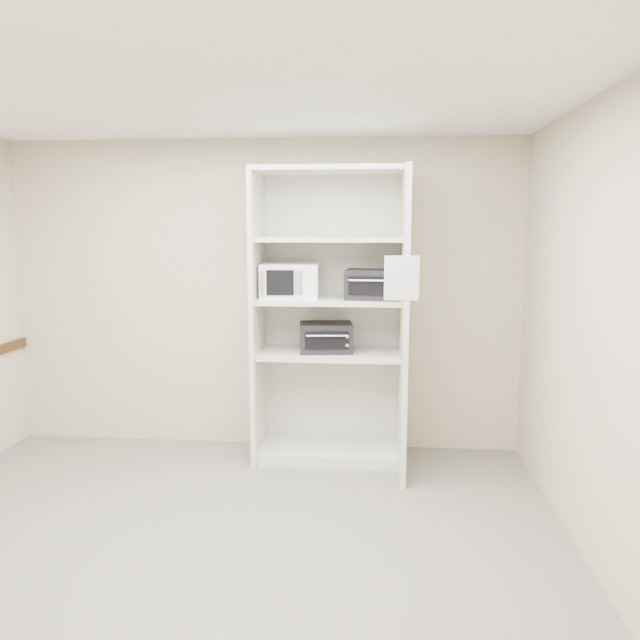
# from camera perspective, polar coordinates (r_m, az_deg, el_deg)

# --- Properties ---
(floor) EXTENTS (4.50, 4.00, 0.01)m
(floor) POSITION_cam_1_polar(r_m,az_deg,el_deg) (4.04, -10.48, -20.47)
(floor) COLOR #666458
(floor) RESTS_ON ground
(ceiling) EXTENTS (4.50, 4.00, 0.01)m
(ceiling) POSITION_cam_1_polar(r_m,az_deg,el_deg) (3.62, -11.69, 20.34)
(ceiling) COLOR white
(wall_back) EXTENTS (4.50, 0.02, 2.70)m
(wall_back) POSITION_cam_1_polar(r_m,az_deg,el_deg) (5.52, -5.31, 2.24)
(wall_back) COLOR #C5B399
(wall_back) RESTS_ON ground
(wall_right) EXTENTS (0.02, 4.00, 2.70)m
(wall_right) POSITION_cam_1_polar(r_m,az_deg,el_deg) (3.67, 25.04, -1.67)
(wall_right) COLOR #C5B399
(wall_right) RESTS_ON ground
(shelving_unit) EXTENTS (1.24, 0.92, 2.42)m
(shelving_unit) POSITION_cam_1_polar(r_m,az_deg,el_deg) (5.18, 1.40, -0.59)
(shelving_unit) COLOR beige
(shelving_unit) RESTS_ON floor
(microwave) EXTENTS (0.48, 0.38, 0.28)m
(microwave) POSITION_cam_1_polar(r_m,az_deg,el_deg) (5.15, -2.76, 3.60)
(microwave) COLOR white
(microwave) RESTS_ON shelving_unit
(toaster_oven_upper) EXTENTS (0.45, 0.35, 0.24)m
(toaster_oven_upper) POSITION_cam_1_polar(r_m,az_deg,el_deg) (5.06, 4.79, 3.27)
(toaster_oven_upper) COLOR black
(toaster_oven_upper) RESTS_ON shelving_unit
(toaster_oven_lower) EXTENTS (0.47, 0.38, 0.24)m
(toaster_oven_lower) POSITION_cam_1_polar(r_m,az_deg,el_deg) (5.19, 0.55, -1.59)
(toaster_oven_lower) COLOR black
(toaster_oven_lower) RESTS_ON shelving_unit
(paper_sign) EXTENTS (0.25, 0.03, 0.31)m
(paper_sign) POSITION_cam_1_polar(r_m,az_deg,el_deg) (4.49, 7.49, 3.82)
(paper_sign) COLOR white
(paper_sign) RESTS_ON shelving_unit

